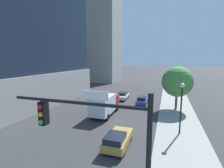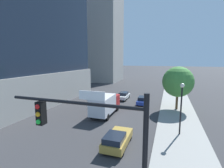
% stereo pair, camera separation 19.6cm
% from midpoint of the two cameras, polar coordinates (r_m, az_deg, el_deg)
% --- Properties ---
extents(sidewalk, '(5.12, 120.00, 0.15)m').
position_cam_midpoint_polar(sidewalk, '(22.97, 22.09, -12.50)').
color(sidewalk, gray).
rests_on(sidewalk, ground).
extents(construction_building, '(15.49, 25.93, 44.22)m').
position_cam_midpoint_polar(construction_building, '(63.74, -4.17, 18.69)').
color(construction_building, '#9E9B93').
rests_on(construction_building, ground).
extents(traffic_light_pole, '(6.16, 0.48, 6.74)m').
position_cam_midpoint_polar(traffic_light_pole, '(7.14, -4.78, -18.79)').
color(traffic_light_pole, black).
rests_on(traffic_light_pole, sidewalk).
extents(street_lamp, '(0.44, 0.44, 5.46)m').
position_cam_midpoint_polar(street_lamp, '(18.87, 22.84, -5.37)').
color(street_lamp, black).
rests_on(street_lamp, sidewalk).
extents(street_tree, '(4.76, 4.76, 6.78)m').
position_cam_midpoint_polar(street_tree, '(28.10, 21.73, 0.70)').
color(street_tree, brown).
rests_on(street_tree, sidewalk).
extents(car_gold, '(1.94, 4.37, 1.50)m').
position_cam_midpoint_polar(car_gold, '(16.23, 2.10, -18.28)').
color(car_gold, '#AD8938').
rests_on(car_gold, ground).
extents(car_blue, '(1.73, 4.16, 1.42)m').
position_cam_midpoint_polar(car_blue, '(30.72, 10.62, -5.50)').
color(car_blue, '#233D9E').
rests_on(car_blue, ground).
extents(car_white, '(1.83, 4.35, 1.42)m').
position_cam_midpoint_polar(car_white, '(34.02, 4.08, -3.97)').
color(car_white, silver).
rests_on(car_white, ground).
extents(box_truck, '(2.44, 6.59, 2.96)m').
position_cam_midpoint_polar(box_truck, '(24.31, -2.15, -6.75)').
color(box_truck, '#B21E1E').
rests_on(box_truck, ground).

